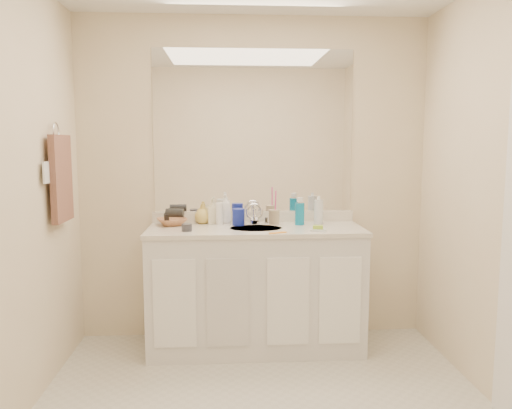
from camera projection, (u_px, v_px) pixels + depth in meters
The scene contains 26 objects.
wall_back at pixel (253, 180), 3.76m from camera, with size 2.60×0.02×2.40m, color beige.
wall_front at pixel (314, 259), 1.18m from camera, with size 2.60×0.02×2.40m, color beige.
vanity_cabinet at pixel (256, 290), 3.58m from camera, with size 1.50×0.55×0.85m, color silver.
countertop at pixel (256, 230), 3.53m from camera, with size 1.52×0.57×0.03m, color silver.
backsplash at pixel (254, 217), 3.78m from camera, with size 1.52×0.03×0.08m, color white.
sink_basin at pixel (256, 230), 3.51m from camera, with size 0.37×0.37×0.02m, color beige.
faucet at pixel (254, 216), 3.68m from camera, with size 0.02×0.02×0.11m, color silver.
mirror at pixel (253, 131), 3.71m from camera, with size 1.48×0.01×1.20m, color white.
blue_mug at pixel (238, 217), 3.61m from camera, with size 0.09×0.09×0.12m, color #1726A1.
tan_cup at pixel (274, 217), 3.65m from camera, with size 0.08×0.08×0.11m, color tan.
toothbrush at pixel (276, 204), 3.64m from camera, with size 0.01×0.01×0.20m, color #F13F95.
mouthwash_bottle at pixel (300, 214), 3.64m from camera, with size 0.07×0.07×0.16m, color #0E7DAF.
clear_pump_bottle at pixel (319, 212), 3.67m from camera, with size 0.07×0.07×0.18m, color silver.
soap_dish at pixel (318, 230), 3.40m from camera, with size 0.11×0.09×0.01m, color silver.
green_soap at pixel (318, 227), 3.39m from camera, with size 0.07×0.05×0.02m, color #9AC630.
orange_comb at pixel (278, 233), 3.31m from camera, with size 0.13×0.03×0.01m, color orange.
dark_jar at pixel (187, 228), 3.37m from camera, with size 0.07×0.07×0.05m, color #36353C.
extra_white_bottle at pixel (219, 214), 3.64m from camera, with size 0.05×0.05×0.16m, color white.
soap_bottle_white at pixel (225, 209), 3.70m from camera, with size 0.08×0.08×0.22m, color white.
soap_bottle_cream at pixel (212, 211), 3.70m from camera, with size 0.08×0.08×0.18m, color #F1E9C4.
soap_bottle_yellow at pixel (203, 213), 3.70m from camera, with size 0.12×0.12×0.15m, color #D4B652.
wicker_basket at pixel (172, 222), 3.62m from camera, with size 0.21×0.21×0.05m, color #AE6D46.
hair_dryer at pixel (175, 213), 3.62m from camera, with size 0.06×0.06×0.13m, color black.
towel_ring at pixel (56, 131), 3.12m from camera, with size 0.11×0.11×0.01m, color silver.
hand_towel at pixel (61, 179), 3.16m from camera, with size 0.04×0.32×0.55m, color brown.
switch_plate at pixel (46, 172), 2.95m from camera, with size 0.01×0.09×0.13m, color white.
Camera 1 is at (-0.21, -2.45, 1.47)m, focal length 35.00 mm.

